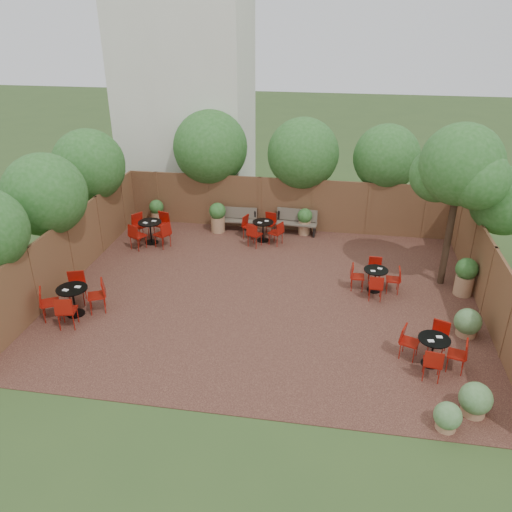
# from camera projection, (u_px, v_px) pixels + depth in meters

# --- Properties ---
(ground) EXTENTS (80.00, 80.00, 0.00)m
(ground) POSITION_uv_depth(u_px,v_px,m) (267.00, 295.00, 14.97)
(ground) COLOR #354F23
(ground) RESTS_ON ground
(courtyard_paving) EXTENTS (12.00, 10.00, 0.02)m
(courtyard_paving) POSITION_uv_depth(u_px,v_px,m) (267.00, 295.00, 14.97)
(courtyard_paving) COLOR #371D16
(courtyard_paving) RESTS_ON ground
(fence_back) EXTENTS (12.00, 0.08, 2.00)m
(fence_back) POSITION_uv_depth(u_px,v_px,m) (286.00, 204.00, 18.97)
(fence_back) COLOR #4C2D1C
(fence_back) RESTS_ON ground
(fence_left) EXTENTS (0.08, 10.00, 2.00)m
(fence_left) POSITION_uv_depth(u_px,v_px,m) (70.00, 250.00, 15.42)
(fence_left) COLOR #4C2D1C
(fence_left) RESTS_ON ground
(fence_right) EXTENTS (0.08, 10.00, 2.00)m
(fence_right) POSITION_uv_depth(u_px,v_px,m) (489.00, 281.00, 13.65)
(fence_right) COLOR #4C2D1C
(fence_right) RESTS_ON ground
(neighbour_building) EXTENTS (5.00, 4.00, 8.00)m
(neighbour_building) POSITION_uv_depth(u_px,v_px,m) (187.00, 104.00, 20.98)
(neighbour_building) COLOR silver
(neighbour_building) RESTS_ON ground
(overhang_foliage) EXTENTS (15.43, 10.66, 2.79)m
(overhang_foliage) POSITION_uv_depth(u_px,v_px,m) (219.00, 168.00, 17.10)
(overhang_foliage) COLOR #255B1D
(overhang_foliage) RESTS_ON ground
(courtyard_tree) EXTENTS (2.53, 2.43, 4.83)m
(courtyard_tree) POSITION_uv_depth(u_px,v_px,m) (460.00, 170.00, 14.05)
(courtyard_tree) COLOR black
(courtyard_tree) RESTS_ON courtyard_paving
(park_bench_left) EXTENTS (1.40, 0.49, 0.86)m
(park_bench_left) POSITION_uv_depth(u_px,v_px,m) (238.00, 219.00, 19.13)
(park_bench_left) COLOR brown
(park_bench_left) RESTS_ON courtyard_paving
(park_bench_right) EXTENTS (1.52, 0.59, 0.92)m
(park_bench_right) POSITION_uv_depth(u_px,v_px,m) (297.00, 222.00, 18.80)
(park_bench_right) COLOR brown
(park_bench_right) RESTS_ON courtyard_paving
(bistro_tables) EXTENTS (10.89, 7.89, 0.94)m
(bistro_tables) POSITION_uv_depth(u_px,v_px,m) (229.00, 268.00, 15.49)
(bistro_tables) COLOR black
(bistro_tables) RESTS_ON courtyard_paving
(planters) EXTENTS (11.17, 4.27, 1.15)m
(planters) POSITION_uv_depth(u_px,v_px,m) (286.00, 231.00, 17.70)
(planters) COLOR #9F734F
(planters) RESTS_ON courtyard_paving
(low_shrubs) EXTENTS (1.66, 4.08, 0.73)m
(low_shrubs) POSITION_uv_depth(u_px,v_px,m) (466.00, 368.00, 11.37)
(low_shrubs) COLOR #9F734F
(low_shrubs) RESTS_ON courtyard_paving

